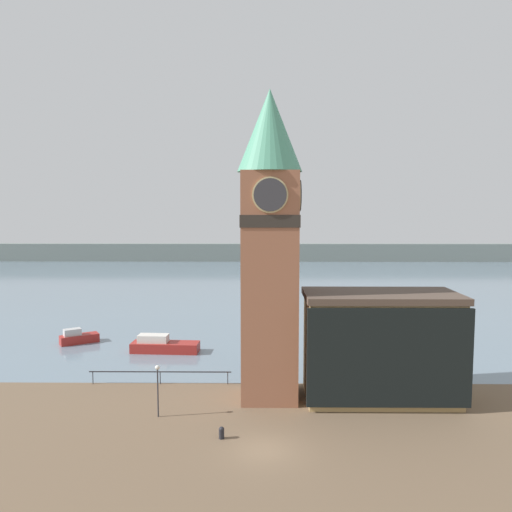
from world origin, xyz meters
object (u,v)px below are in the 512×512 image
Objects in this scene: boat_near at (163,345)px; mooring_bollard_near at (222,432)px; lamp_post at (158,381)px; boat_far at (78,337)px; pier_building at (380,346)px; clock_tower at (270,238)px.

boat_near reaches higher than mooring_bollard_near.
lamp_post reaches higher than mooring_bollard_near.
boat_far is 5.35× the size of mooring_bollard_near.
pier_building is 2.81× the size of boat_far.
clock_tower is at bearing -68.94° from boat_far.
mooring_bollard_near is (17.52, -22.70, -0.21)m from boat_far.
pier_building is 15.03× the size of mooring_bollard_near.
mooring_bollard_near is at bearing -84.21° from boat_far.
pier_building is at bearing 11.97° from lamp_post.
clock_tower reaches higher than lamp_post.
boat_far is 28.68m from mooring_bollard_near.
lamp_post is at bearing -76.78° from boat_near.
boat_far is at bearing 151.43° from pier_building.
boat_near is 20.83m from mooring_bollard_near.
lamp_post reaches higher than boat_far.
pier_building reaches higher than mooring_bollard_near.
boat_far reaches higher than mooring_bollard_near.
boat_far is at bearing 127.67° from mooring_bollard_near.
clock_tower reaches higher than mooring_bollard_near.
pier_building is 23.25m from boat_near.
boat_near is at bearing -50.10° from boat_far.
clock_tower is 11.89m from pier_building.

